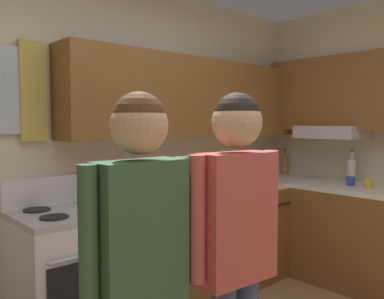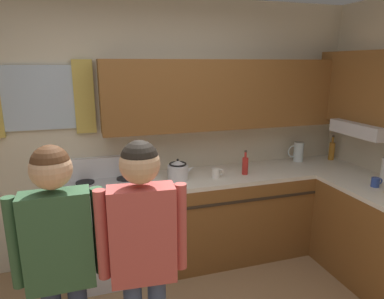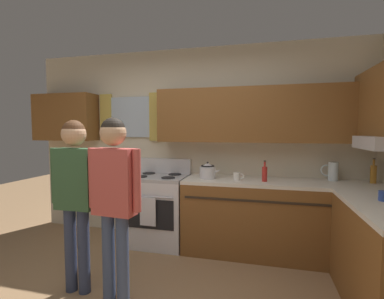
% 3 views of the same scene
% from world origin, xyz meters
% --- Properties ---
extents(back_wall_unit, '(4.60, 0.42, 2.60)m').
position_xyz_m(back_wall_unit, '(0.09, 1.82, 1.45)').
color(back_wall_unit, beige).
rests_on(back_wall_unit, ground).
extents(kitchen_counter_run, '(2.25, 1.85, 0.90)m').
position_xyz_m(kitchen_counter_run, '(1.46, 1.21, 0.45)').
color(kitchen_counter_run, brown).
rests_on(kitchen_counter_run, ground).
extents(stove_oven, '(0.75, 0.67, 1.10)m').
position_xyz_m(stove_oven, '(-0.34, 1.54, 0.47)').
color(stove_oven, silver).
rests_on(stove_oven, ground).
extents(bottle_milk_white, '(0.08, 0.08, 0.31)m').
position_xyz_m(bottle_milk_white, '(2.17, 0.88, 1.02)').
color(bottle_milk_white, white).
rests_on(bottle_milk_white, kitchen_counter_run).
extents(bottle_oil_amber, '(0.06, 0.06, 0.29)m').
position_xyz_m(bottle_oil_amber, '(2.20, 1.65, 1.01)').
color(bottle_oil_amber, '#B27223').
rests_on(bottle_oil_amber, kitchen_counter_run).
extents(bottle_sauce_red, '(0.06, 0.06, 0.25)m').
position_xyz_m(bottle_sauce_red, '(1.01, 1.47, 0.99)').
color(bottle_sauce_red, red).
rests_on(bottle_sauce_red, kitchen_counter_run).
extents(mug_cobalt_blue, '(0.11, 0.07, 0.08)m').
position_xyz_m(mug_cobalt_blue, '(1.98, 0.79, 0.94)').
color(mug_cobalt_blue, '#2D479E').
rests_on(mug_cobalt_blue, kitchen_counter_run).
extents(mug_ceramic_white, '(0.13, 0.08, 0.09)m').
position_xyz_m(mug_ceramic_white, '(0.69, 1.45, 0.95)').
color(mug_ceramic_white, white).
rests_on(mug_ceramic_white, kitchen_counter_run).
extents(mug_mustard_yellow, '(0.12, 0.08, 0.09)m').
position_xyz_m(mug_mustard_yellow, '(1.97, 0.62, 0.95)').
color(mug_mustard_yellow, gold).
rests_on(mug_mustard_yellow, kitchen_counter_run).
extents(stovetop_kettle, '(0.27, 0.20, 0.21)m').
position_xyz_m(stovetop_kettle, '(0.33, 1.51, 1.00)').
color(stovetop_kettle, silver).
rests_on(stovetop_kettle, kitchen_counter_run).
extents(water_pitcher, '(0.19, 0.11, 0.22)m').
position_xyz_m(water_pitcher, '(1.79, 1.72, 1.01)').
color(water_pitcher, silver).
rests_on(water_pitcher, kitchen_counter_run).
extents(adult_left, '(0.50, 0.21, 1.59)m').
position_xyz_m(adult_left, '(-0.66, 0.31, 1.00)').
color(adult_left, '#2D3856').
rests_on(adult_left, ground).
extents(adult_in_plaid, '(0.50, 0.22, 1.60)m').
position_xyz_m(adult_in_plaid, '(-0.22, 0.22, 1.01)').
color(adult_in_plaid, '#38476B').
rests_on(adult_in_plaid, ground).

